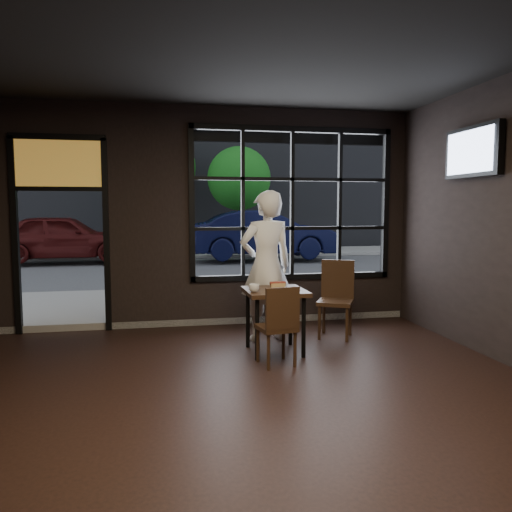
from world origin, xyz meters
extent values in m
cube|color=black|center=(0.00, 0.00, -0.01)|extent=(6.00, 7.00, 0.02)
cube|color=black|center=(0.00, 0.00, 3.21)|extent=(6.00, 7.00, 0.02)
cube|color=black|center=(1.20, 3.50, 1.80)|extent=(3.06, 0.12, 2.28)
cube|color=orange|center=(-2.10, 3.50, 2.35)|extent=(1.20, 0.06, 0.70)
cube|color=#545456|center=(0.00, 24.00, -0.02)|extent=(60.00, 41.00, 0.04)
cube|color=#5B5956|center=(0.00, 23.00, 7.50)|extent=(28.00, 12.00, 15.00)
cube|color=black|center=(0.59, 1.96, 0.39)|extent=(0.73, 0.73, 0.77)
cube|color=black|center=(0.49, 1.49, 0.45)|extent=(0.45, 0.45, 0.89)
cube|color=black|center=(1.54, 2.49, 0.52)|extent=(0.60, 0.60, 1.03)
imported|color=white|center=(0.60, 2.54, 0.98)|extent=(0.78, 0.58, 1.96)
imported|color=silver|center=(0.31, 1.83, 0.81)|extent=(0.16, 0.16, 0.10)
cube|color=black|center=(2.93, 1.65, 2.41)|extent=(0.12, 1.03, 0.60)
imported|color=black|center=(2.54, 12.17, 0.88)|extent=(4.77, 1.68, 1.57)
imported|color=#430E0D|center=(-3.74, 12.60, 0.83)|extent=(4.32, 1.81, 1.46)
cylinder|color=#332114|center=(-0.77, 15.29, 1.24)|extent=(0.23, 0.23, 2.48)
sphere|color=#1F751E|center=(-0.77, 15.29, 3.26)|extent=(2.70, 2.70, 2.70)
cylinder|color=#332114|center=(2.12, 14.57, 1.07)|extent=(0.20, 0.20, 2.15)
sphere|color=#285514|center=(2.12, 14.57, 2.83)|extent=(2.34, 2.34, 2.34)
camera|label=1|loc=(-0.74, -3.79, 1.73)|focal=35.00mm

